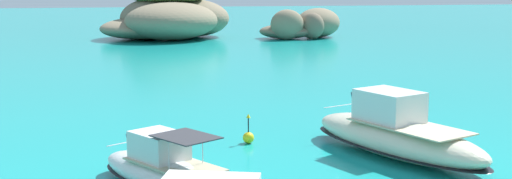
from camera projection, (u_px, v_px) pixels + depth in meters
The scene contains 5 objects.
islet_large at pixel (169, 20), 89.96m from camera, with size 23.04×21.92×6.60m.
islet_small at pixel (305, 25), 90.13m from camera, with size 14.45×10.25×4.24m.
motorboat_cream at pixel (395, 135), 28.47m from camera, with size 6.56×10.40×2.95m.
motorboat_white at pixel (165, 171), 23.75m from camera, with size 5.88×7.48×2.34m.
channel_buoy at pixel (248, 137), 30.86m from camera, with size 0.56×0.56×1.48m.
Camera 1 is at (-4.70, -14.17, 7.72)m, focal length 44.37 mm.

